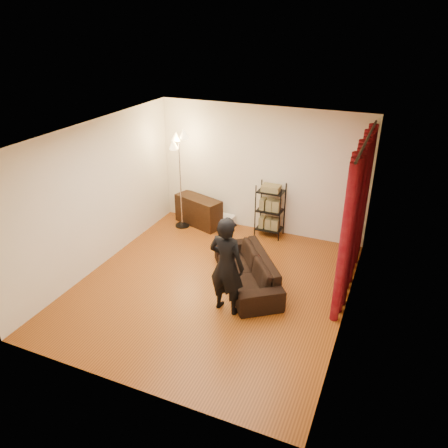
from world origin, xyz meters
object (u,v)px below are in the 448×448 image
at_px(sofa, 247,270).
at_px(floor_lamp, 180,182).
at_px(wire_shelf, 270,210).
at_px(media_cabinet, 199,211).
at_px(storage_boxes, 227,221).
at_px(person, 227,266).

height_order(sofa, floor_lamp, floor_lamp).
distance_m(sofa, wire_shelf, 1.99).
bearing_deg(media_cabinet, floor_lamp, -124.18).
bearing_deg(storage_boxes, floor_lamp, -158.13).
relative_size(sofa, wire_shelf, 1.65).
xyz_separation_m(sofa, media_cabinet, (-1.84, 1.85, 0.04)).
height_order(person, floor_lamp, floor_lamp).
distance_m(sofa, floor_lamp, 2.79).
relative_size(person, storage_boxes, 5.18).
xyz_separation_m(storage_boxes, floor_lamp, (-0.93, -0.37, 0.93)).
height_order(person, storage_boxes, person).
relative_size(sofa, person, 1.18).
height_order(storage_boxes, wire_shelf, wire_shelf).
bearing_deg(floor_lamp, storage_boxes, 21.87).
bearing_deg(sofa, floor_lamp, -163.13).
relative_size(person, wire_shelf, 1.40).
distance_m(storage_boxes, floor_lamp, 1.36).
relative_size(person, media_cabinet, 1.48).
xyz_separation_m(person, floor_lamp, (-2.10, 2.44, 0.24)).
height_order(media_cabinet, floor_lamp, floor_lamp).
distance_m(person, floor_lamp, 3.23).
bearing_deg(sofa, storage_boxes, 175.31).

